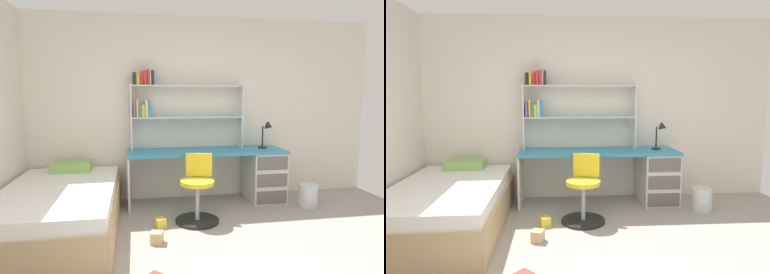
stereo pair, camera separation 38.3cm
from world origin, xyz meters
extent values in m
cube|color=silver|center=(0.00, 2.60, 1.30)|extent=(5.51, 0.06, 2.60)
cube|color=teal|center=(0.18, 2.24, 0.72)|extent=(2.16, 0.61, 0.04)
cube|color=beige|center=(1.02, 2.24, 0.35)|extent=(0.47, 0.58, 0.70)
cube|color=beige|center=(-0.89, 2.24, 0.35)|extent=(0.03, 0.55, 0.70)
cube|color=#5E5B57|center=(1.02, 1.95, 0.12)|extent=(0.43, 0.01, 0.18)
cube|color=#5E5B57|center=(1.02, 1.95, 0.35)|extent=(0.43, 0.01, 0.18)
cube|color=#5E5B57|center=(1.02, 1.95, 0.59)|extent=(0.43, 0.01, 0.18)
cube|color=silver|center=(-0.84, 2.43, 1.20)|extent=(0.02, 0.22, 0.91)
cube|color=silver|center=(0.71, 2.43, 1.20)|extent=(0.02, 0.22, 0.91)
cube|color=silver|center=(-0.06, 2.43, 1.19)|extent=(1.53, 0.22, 0.02)
cube|color=silver|center=(-0.06, 2.43, 1.62)|extent=(1.53, 0.22, 0.02)
cube|color=purple|center=(-0.80, 2.43, 1.30)|extent=(0.03, 0.17, 0.20)
cube|color=yellow|center=(-0.76, 2.43, 1.32)|extent=(0.03, 0.17, 0.23)
cube|color=#338CBF|center=(-0.72, 2.43, 1.28)|extent=(0.03, 0.15, 0.16)
cube|color=yellow|center=(-0.68, 2.43, 1.28)|extent=(0.04, 0.15, 0.17)
cube|color=beige|center=(-0.63, 2.43, 1.31)|extent=(0.04, 0.20, 0.23)
cube|color=#338CBF|center=(-0.60, 2.43, 1.32)|extent=(0.03, 0.18, 0.24)
cube|color=#26262D|center=(-0.79, 2.43, 1.72)|extent=(0.04, 0.13, 0.17)
cube|color=gold|center=(-0.74, 2.43, 1.71)|extent=(0.04, 0.19, 0.15)
cube|color=red|center=(-0.70, 2.43, 1.73)|extent=(0.03, 0.14, 0.18)
cube|color=red|center=(-0.65, 2.43, 1.73)|extent=(0.04, 0.14, 0.19)
cube|color=red|center=(-0.60, 2.43, 1.74)|extent=(0.02, 0.17, 0.20)
cube|color=beige|center=(-0.58, 2.43, 1.71)|extent=(0.02, 0.15, 0.16)
cube|color=#26262D|center=(-0.54, 2.43, 1.73)|extent=(0.03, 0.15, 0.19)
cylinder|color=black|center=(1.00, 2.28, 0.75)|extent=(0.12, 0.12, 0.02)
cylinder|color=black|center=(1.00, 2.28, 0.91)|extent=(0.02, 0.02, 0.30)
cone|color=black|center=(1.08, 2.23, 1.06)|extent=(0.12, 0.11, 0.13)
cylinder|color=black|center=(-0.09, 1.56, 0.01)|extent=(0.52, 0.52, 0.03)
cylinder|color=#A5A8AD|center=(-0.09, 1.56, 0.23)|extent=(0.05, 0.05, 0.45)
cylinder|color=yellow|center=(-0.09, 1.56, 0.48)|extent=(0.40, 0.40, 0.05)
cube|color=yellow|center=(-0.03, 1.73, 0.65)|extent=(0.32, 0.13, 0.28)
cube|color=tan|center=(-1.62, 1.50, 0.18)|extent=(1.23, 2.09, 0.37)
cube|color=white|center=(-1.62, 1.50, 0.44)|extent=(1.17, 2.03, 0.14)
cube|color=#8CBF66|center=(-1.62, 2.30, 0.57)|extent=(0.50, 0.32, 0.12)
cylinder|color=silver|center=(1.49, 1.84, 0.15)|extent=(0.26, 0.26, 0.30)
cube|color=gold|center=(-0.53, 1.46, 0.05)|extent=(0.13, 0.13, 0.11)
cube|color=tan|center=(-0.60, 1.06, 0.06)|extent=(0.14, 0.14, 0.12)
camera|label=1|loc=(-0.80, -2.18, 1.50)|focal=31.13mm
camera|label=2|loc=(-0.42, -2.22, 1.50)|focal=31.13mm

